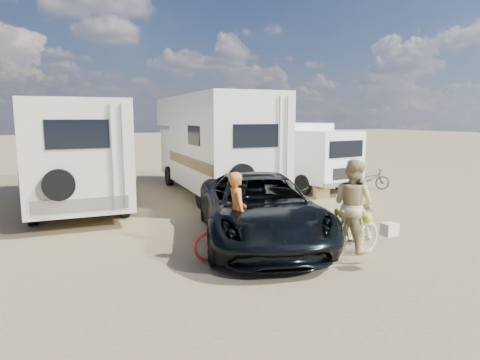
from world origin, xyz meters
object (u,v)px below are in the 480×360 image
bike_parked (369,179)px  rider_woman (353,214)px  rv_left (76,155)px  bike_woman (352,233)px  box_truck (294,155)px  rv_main (212,145)px  dark_suv (259,208)px  crate (321,193)px  bike_man (237,236)px  rider_man (237,220)px  cooler (259,206)px

bike_parked → rider_woman: bearing=163.2°
rv_left → bike_woman: rv_left is taller
box_truck → bike_woman: 9.14m
rv_main → dark_suv: size_ratio=1.46×
rv_main → crate: bearing=-36.3°
bike_woman → dark_suv: bearing=17.4°
bike_man → rider_woman: size_ratio=0.97×
rv_left → rider_man: (2.37, -7.02, -0.87)m
rv_main → box_truck: size_ratio=1.41×
rider_man → rider_woman: (2.10, -1.04, 0.13)m
rv_main → cooler: bearing=-85.3°
rv_main → rider_woman: (-0.36, -8.20, -0.89)m
box_truck → bike_woman: size_ratio=3.22×
rider_woman → cooler: bearing=-15.4°
crate → cooler: bearing=-161.9°
rv_main → rider_man: size_ratio=5.02×
rv_left → crate: size_ratio=15.52×
rider_man → crate: rider_man is taller
rv_main → rider_man: (-2.46, -7.16, -1.02)m
dark_suv → cooler: bearing=79.7°
dark_suv → rv_left: bearing=138.3°
bike_man → bike_woman: bike_woman is taller
bike_man → box_truck: bearing=-29.8°
bike_man → cooler: 4.27m
rv_main → dark_suv: 6.47m
rv_main → crate: size_ratio=17.01×
bike_man → crate: (5.54, 4.49, -0.29)m
crate → rider_man: bearing=-141.0°
rv_main → rv_left: bearing=-173.5°
rv_left → box_truck: 8.50m
dark_suv → crate: dark_suv is taller
dark_suv → bike_parked: (7.35, 4.20, -0.35)m
box_truck → rider_woman: 9.12m
bike_parked → cooler: bike_parked is taller
bike_parked → crate: size_ratio=3.40×
box_truck → bike_man: size_ratio=3.16×
bike_woman → bike_parked: bike_woman is taller
rider_woman → cooler: (0.35, 4.52, -0.74)m
rider_man → rider_woman: bearing=-105.5°
rv_main → bike_woman: bearing=-87.7°
rv_left → bike_woman: 9.29m
box_truck → rider_man: (-6.12, -7.14, -0.51)m
rider_woman → bike_man: bearing=52.8°
cooler → bike_parked: bearing=12.0°
rv_main → rider_woman: 8.26m
rv_main → rider_woman: bearing=-87.7°
rider_man → cooler: rider_man is taller
rv_left → bike_man: size_ratio=4.07×
dark_suv → bike_woman: dark_suv is taller
bike_man → cooler: size_ratio=3.62×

